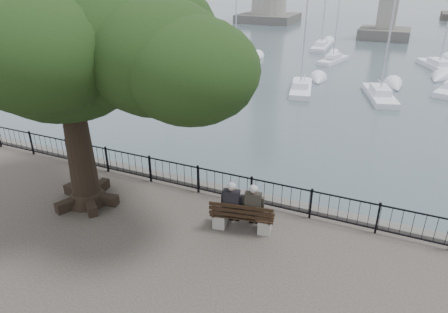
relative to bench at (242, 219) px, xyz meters
The scene contains 14 objects.
harbor 2.48m from the bench, 122.49° to the left, with size 260.00×260.00×1.20m.
railing 1.93m from the bench, 130.52° to the left, with size 22.06×0.06×1.00m.
bench is the anchor object (origin of this frame).
person_left 0.51m from the bench, behind, with size 0.55×0.85×1.61m.
person_right 0.52m from the bench, 29.70° to the left, with size 0.55×0.85×1.61m.
tree 6.84m from the bench, behind, with size 9.91×6.92×8.10m.
lion_monument 48.90m from the bench, 89.12° to the left, with size 6.28×6.28×9.20m.
sailboat_a 20.25m from the bench, 127.81° to the left, with size 1.42×4.73×9.51m.
sailboat_b 19.72m from the bench, 98.65° to the left, with size 2.44×5.40×11.80m.
sailboat_c 20.12m from the bench, 82.71° to the left, with size 2.94×5.60×9.81m.
sailboat_e 28.84m from the bench, 112.66° to the left, with size 3.32×5.26×10.53m.
sailboat_f 31.11m from the bench, 94.90° to the left, with size 2.44×4.86×10.39m.
sailboat_g 32.59m from the bench, 78.18° to the left, with size 3.85×6.13×11.07m.
sailboat_h 38.36m from the bench, 97.86° to the left, with size 1.73×5.68×13.68m.
Camera 1 is at (4.88, -8.44, 7.20)m, focal length 32.00 mm.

